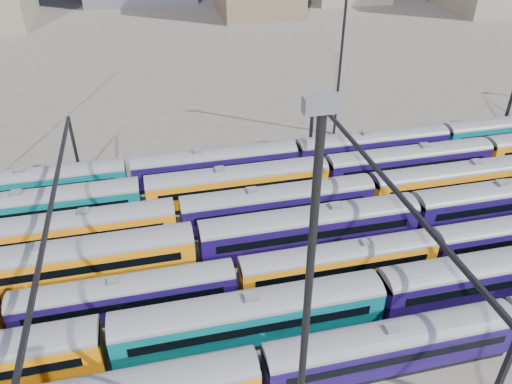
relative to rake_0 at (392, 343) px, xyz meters
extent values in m
plane|color=#45403A|center=(-4.66, 15.00, -2.57)|extent=(500.00, 500.00, 0.00)
cube|color=black|center=(-20.02, 1.43, -0.15)|extent=(17.09, 0.06, 0.73)
cube|color=slate|center=(-20.02, 0.00, 1.67)|extent=(0.97, 0.87, 0.34)
cube|color=black|center=(0.00, 0.00, -2.23)|extent=(18.45, 2.39, 0.68)
cube|color=#100733|center=(0.00, 0.00, -0.49)|extent=(19.42, 2.82, 2.82)
cylinder|color=#4C4C51|center=(0.00, 0.00, 0.92)|extent=(19.42, 2.82, 2.82)
cube|color=black|center=(0.00, -1.43, -0.15)|extent=(17.09, 0.06, 0.73)
cube|color=black|center=(0.00, 1.43, -0.15)|extent=(17.09, 0.06, 0.73)
cube|color=slate|center=(0.00, 0.00, 1.67)|extent=(0.97, 0.87, 0.34)
cube|color=black|center=(-9.71, 5.00, -2.20)|extent=(20.33, 2.64, 0.75)
cube|color=#05464E|center=(-9.71, 5.00, -0.27)|extent=(21.40, 3.10, 3.10)
cylinder|color=#4C4C51|center=(-9.71, 5.00, 1.28)|extent=(21.40, 3.10, 3.10)
cube|color=black|center=(-9.71, 3.43, 0.10)|extent=(18.83, 0.06, 0.80)
cube|color=black|center=(-9.71, 6.57, 0.10)|extent=(18.83, 0.06, 0.80)
cube|color=slate|center=(-9.71, 5.00, 2.10)|extent=(1.07, 0.96, 0.37)
cube|color=black|center=(12.29, 5.00, -2.20)|extent=(20.33, 2.64, 0.75)
cube|color=#100733|center=(12.29, 5.00, -0.27)|extent=(21.40, 3.10, 3.10)
cylinder|color=#4C4C51|center=(12.29, 5.00, 1.28)|extent=(21.40, 3.10, 3.10)
cube|color=black|center=(12.29, 3.43, 0.10)|extent=(18.83, 0.06, 0.80)
cube|color=black|center=(12.29, 6.57, 0.10)|extent=(18.83, 0.06, 0.80)
cube|color=slate|center=(12.29, 5.00, 2.10)|extent=(1.07, 0.96, 0.37)
cube|color=black|center=(-19.21, 10.00, -2.25)|extent=(17.38, 2.25, 0.64)
cube|color=#100733|center=(-19.21, 10.00, -0.61)|extent=(18.29, 2.65, 2.65)
cylinder|color=#4C4C51|center=(-19.21, 10.00, 0.72)|extent=(18.29, 2.65, 2.65)
cube|color=black|center=(-19.21, 8.65, -0.29)|extent=(16.10, 0.06, 0.69)
cube|color=black|center=(-19.21, 11.35, -0.29)|extent=(16.10, 0.06, 0.69)
cube|color=slate|center=(-19.21, 10.00, 1.42)|extent=(0.91, 0.82, 0.32)
cube|color=black|center=(-0.31, 10.00, -2.25)|extent=(17.38, 2.25, 0.64)
cube|color=#C36A07|center=(-0.31, 10.00, -0.61)|extent=(18.29, 2.65, 2.65)
cylinder|color=#4C4C51|center=(-0.31, 10.00, 0.72)|extent=(18.29, 2.65, 2.65)
cube|color=black|center=(-0.31, 8.65, -0.29)|extent=(16.10, 0.06, 0.69)
cube|color=black|center=(-0.31, 11.35, -0.29)|extent=(16.10, 0.06, 0.69)
cube|color=slate|center=(-0.31, 10.00, 1.42)|extent=(0.91, 0.82, 0.32)
cube|color=black|center=(18.58, 11.35, -0.29)|extent=(16.10, 0.06, 0.69)
cube|color=black|center=(-23.77, 15.00, -2.19)|extent=(20.64, 2.68, 0.76)
cube|color=#C36A07|center=(-23.77, 15.00, -0.24)|extent=(21.73, 3.15, 3.15)
cylinder|color=#4C4C51|center=(-23.77, 15.00, 1.34)|extent=(21.73, 3.15, 3.15)
cube|color=black|center=(-23.77, 13.40, 0.14)|extent=(19.12, 0.06, 0.81)
cube|color=black|center=(-23.77, 16.60, 0.14)|extent=(19.12, 0.06, 0.81)
cube|color=slate|center=(-23.77, 15.00, 2.18)|extent=(1.09, 0.98, 0.38)
cube|color=black|center=(-1.44, 15.00, -2.19)|extent=(20.64, 2.68, 0.76)
cube|color=#100733|center=(-1.44, 15.00, -0.24)|extent=(21.73, 3.15, 3.15)
cylinder|color=#4C4C51|center=(-1.44, 15.00, 1.34)|extent=(21.73, 3.15, 3.15)
cube|color=black|center=(-1.44, 13.40, 0.14)|extent=(19.12, 0.06, 0.81)
cube|color=black|center=(-1.44, 16.60, 0.14)|extent=(19.12, 0.06, 0.81)
cube|color=slate|center=(-1.44, 15.00, 2.18)|extent=(1.09, 0.98, 0.38)
cube|color=black|center=(20.88, 15.00, -2.19)|extent=(20.64, 2.68, 0.76)
cube|color=#100733|center=(20.88, 15.00, -0.24)|extent=(21.73, 3.15, 3.15)
cylinder|color=#4C4C51|center=(20.88, 15.00, 1.34)|extent=(21.73, 3.15, 3.15)
cube|color=black|center=(20.88, 16.60, 0.14)|extent=(19.12, 0.06, 0.81)
cube|color=black|center=(-24.42, 20.00, -2.22)|extent=(19.48, 2.53, 0.72)
cube|color=#C36A07|center=(-24.42, 20.00, -0.37)|extent=(20.51, 2.97, 2.97)
cylinder|color=#4C4C51|center=(-24.42, 20.00, 1.12)|extent=(20.51, 2.97, 2.97)
cube|color=black|center=(-24.42, 18.49, -0.01)|extent=(18.05, 0.06, 0.77)
cube|color=black|center=(-24.42, 21.51, -0.01)|extent=(18.05, 0.06, 0.77)
cube|color=slate|center=(-24.42, 20.00, 1.91)|extent=(1.03, 0.92, 0.36)
cube|color=black|center=(-3.32, 20.00, -2.22)|extent=(19.48, 2.53, 0.72)
cube|color=#100733|center=(-3.32, 20.00, -0.37)|extent=(20.51, 2.97, 2.97)
cylinder|color=#4C4C51|center=(-3.32, 20.00, 1.12)|extent=(20.51, 2.97, 2.97)
cube|color=black|center=(-3.32, 18.49, -0.01)|extent=(18.05, 0.06, 0.77)
cube|color=black|center=(-3.32, 21.51, -0.01)|extent=(18.05, 0.06, 0.77)
cube|color=slate|center=(-3.32, 20.00, 1.91)|extent=(1.03, 0.92, 0.36)
cube|color=black|center=(17.79, 20.00, -2.22)|extent=(19.48, 2.53, 0.72)
cube|color=#C36A07|center=(17.79, 20.00, -0.37)|extent=(20.51, 2.97, 2.97)
cylinder|color=#4C4C51|center=(17.79, 20.00, 1.12)|extent=(20.51, 2.97, 2.97)
cube|color=black|center=(17.79, 18.49, -0.01)|extent=(18.05, 0.06, 0.77)
cube|color=black|center=(17.79, 21.51, -0.01)|extent=(18.05, 0.06, 0.77)
cube|color=slate|center=(17.79, 20.00, 1.91)|extent=(1.03, 0.92, 0.36)
cube|color=black|center=(-27.72, 25.00, -2.22)|extent=(19.46, 2.52, 0.72)
cube|color=#05464E|center=(-27.72, 25.00, -0.37)|extent=(20.48, 2.97, 2.97)
cylinder|color=#4C4C51|center=(-27.72, 25.00, 1.11)|extent=(20.48, 2.97, 2.97)
cube|color=black|center=(-27.72, 23.50, -0.02)|extent=(18.02, 0.06, 0.77)
cube|color=black|center=(-27.72, 26.50, -0.02)|extent=(18.02, 0.06, 0.77)
cube|color=slate|center=(-27.72, 25.00, 1.90)|extent=(1.02, 0.92, 0.36)
cube|color=black|center=(-6.64, 25.00, -2.22)|extent=(19.46, 2.52, 0.72)
cube|color=#C36A07|center=(-6.64, 25.00, -0.37)|extent=(20.48, 2.97, 2.97)
cylinder|color=#4C4C51|center=(-6.64, 25.00, 1.11)|extent=(20.48, 2.97, 2.97)
cube|color=black|center=(-6.64, 23.50, -0.02)|extent=(18.02, 0.06, 0.77)
cube|color=black|center=(-6.64, 26.50, -0.02)|extent=(18.02, 0.06, 0.77)
cube|color=slate|center=(-6.64, 25.00, 1.90)|extent=(1.02, 0.92, 0.36)
cube|color=black|center=(14.44, 25.00, -2.22)|extent=(19.46, 2.52, 0.72)
cube|color=#100733|center=(14.44, 25.00, -0.37)|extent=(20.48, 2.97, 2.97)
cylinder|color=#4C4C51|center=(14.44, 25.00, 1.11)|extent=(20.48, 2.97, 2.97)
cube|color=black|center=(14.44, 23.50, -0.02)|extent=(18.02, 0.06, 0.77)
cube|color=black|center=(14.44, 26.50, -0.02)|extent=(18.02, 0.06, 0.77)
cube|color=slate|center=(14.44, 25.00, 1.90)|extent=(1.02, 0.92, 0.36)
cube|color=black|center=(-28.79, 30.00, -2.23)|extent=(18.80, 2.44, 0.69)
cube|color=#05464E|center=(-28.79, 30.00, -0.45)|extent=(19.79, 2.87, 2.87)
cylinder|color=#4C4C51|center=(-28.79, 30.00, 0.99)|extent=(19.79, 2.87, 2.87)
cube|color=black|center=(-28.79, 28.54, -0.10)|extent=(17.42, 0.06, 0.74)
cube|color=black|center=(-28.79, 31.46, -0.10)|extent=(17.42, 0.06, 0.74)
cube|color=slate|center=(-28.79, 30.00, 1.75)|extent=(0.99, 0.89, 0.35)
cube|color=black|center=(-8.40, 30.00, -2.23)|extent=(18.80, 2.44, 0.69)
cube|color=#100733|center=(-8.40, 30.00, -0.45)|extent=(19.79, 2.87, 2.87)
cylinder|color=#4C4C51|center=(-8.40, 30.00, 0.99)|extent=(19.79, 2.87, 2.87)
cube|color=black|center=(-8.40, 28.54, -0.10)|extent=(17.42, 0.06, 0.74)
cube|color=black|center=(-8.40, 31.46, -0.10)|extent=(17.42, 0.06, 0.74)
cube|color=slate|center=(-8.40, 30.00, 1.75)|extent=(0.99, 0.89, 0.35)
cube|color=black|center=(12.00, 30.00, -2.23)|extent=(18.80, 2.44, 0.69)
cube|color=#100733|center=(12.00, 30.00, -0.45)|extent=(19.79, 2.87, 2.87)
cylinder|color=#4C4C51|center=(12.00, 30.00, 0.99)|extent=(19.79, 2.87, 2.87)
cube|color=black|center=(12.00, 28.54, -0.10)|extent=(17.42, 0.06, 0.74)
cube|color=black|center=(12.00, 31.46, -0.10)|extent=(17.42, 0.06, 0.74)
cube|color=slate|center=(12.00, 30.00, 1.75)|extent=(0.99, 0.89, 0.35)
cube|color=black|center=(32.39, 30.00, -2.23)|extent=(18.80, 2.44, 0.69)
cube|color=#05464E|center=(32.39, 30.00, -0.45)|extent=(19.79, 2.87, 2.87)
cube|color=black|center=(32.39, 31.46, -0.10)|extent=(17.42, 0.06, 0.74)
cube|color=black|center=(-24.66, 35.00, 1.43)|extent=(0.35, 0.35, 8.00)
cube|color=black|center=(-24.66, 15.00, 5.23)|extent=(0.30, 40.00, 0.45)
cube|color=black|center=(5.34, -5.00, 1.43)|extent=(0.35, 0.35, 8.00)
cube|color=black|center=(5.34, 35.00, 1.43)|extent=(0.35, 0.35, 8.00)
cube|color=black|center=(5.34, 15.00, 5.23)|extent=(0.30, 40.00, 0.45)
cube|color=black|center=(35.34, 35.00, 1.43)|extent=(0.35, 0.35, 8.00)
cylinder|color=black|center=(-9.66, -7.00, 9.93)|extent=(0.36, 0.36, 25.00)
cube|color=slate|center=(-9.66, -7.00, 22.73)|extent=(1.40, 0.50, 0.60)
cylinder|color=black|center=(10.34, 39.00, 9.93)|extent=(0.36, 0.36, 25.00)
camera|label=1|loc=(-15.52, -22.01, 29.43)|focal=35.00mm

